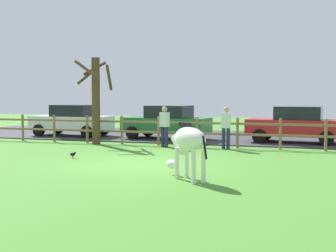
{
  "coord_description": "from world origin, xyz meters",
  "views": [
    {
      "loc": [
        4.81,
        -12.66,
        2.08
      ],
      "look_at": [
        0.51,
        1.11,
        1.1
      ],
      "focal_mm": 48.07,
      "sensor_mm": 36.0,
      "label": 1
    }
  ],
  "objects_px": {
    "bare_tree": "(96,97)",
    "parked_car_white": "(72,120)",
    "zebra": "(188,143)",
    "crow_on_grass": "(73,154)",
    "visitor_right_of_tree": "(226,126)",
    "parked_car_red": "(296,124)",
    "visitor_left_of_tree": "(165,125)",
    "parked_car_green": "(167,122)"
  },
  "relations": [
    {
      "from": "zebra",
      "to": "crow_on_grass",
      "type": "height_order",
      "value": "zebra"
    },
    {
      "from": "zebra",
      "to": "visitor_left_of_tree",
      "type": "relative_size",
      "value": 0.92
    },
    {
      "from": "parked_car_white",
      "to": "parked_car_red",
      "type": "relative_size",
      "value": 0.98
    },
    {
      "from": "zebra",
      "to": "visitor_right_of_tree",
      "type": "xyz_separation_m",
      "value": [
        -0.23,
        6.61,
        -0.02
      ]
    },
    {
      "from": "visitor_right_of_tree",
      "to": "bare_tree",
      "type": "bearing_deg",
      "value": 178.39
    },
    {
      "from": "zebra",
      "to": "visitor_left_of_tree",
      "type": "distance_m",
      "value": 7.13
    },
    {
      "from": "bare_tree",
      "to": "crow_on_grass",
      "type": "distance_m",
      "value": 4.69
    },
    {
      "from": "parked_car_white",
      "to": "parked_car_green",
      "type": "height_order",
      "value": "same"
    },
    {
      "from": "parked_car_green",
      "to": "visitor_left_of_tree",
      "type": "relative_size",
      "value": 2.53
    },
    {
      "from": "visitor_left_of_tree",
      "to": "visitor_right_of_tree",
      "type": "height_order",
      "value": "same"
    },
    {
      "from": "crow_on_grass",
      "to": "parked_car_red",
      "type": "height_order",
      "value": "parked_car_red"
    },
    {
      "from": "bare_tree",
      "to": "visitor_left_of_tree",
      "type": "relative_size",
      "value": 2.24
    },
    {
      "from": "bare_tree",
      "to": "zebra",
      "type": "bearing_deg",
      "value": -49.13
    },
    {
      "from": "bare_tree",
      "to": "parked_car_green",
      "type": "xyz_separation_m",
      "value": [
        2.35,
        2.63,
        -1.18
      ]
    },
    {
      "from": "parked_car_white",
      "to": "bare_tree",
      "type": "bearing_deg",
      "value": -45.28
    },
    {
      "from": "visitor_right_of_tree",
      "to": "zebra",
      "type": "bearing_deg",
      "value": -87.98
    },
    {
      "from": "bare_tree",
      "to": "zebra",
      "type": "distance_m",
      "value": 9.01
    },
    {
      "from": "parked_car_white",
      "to": "parked_car_red",
      "type": "bearing_deg",
      "value": 0.03
    },
    {
      "from": "crow_on_grass",
      "to": "parked_car_white",
      "type": "xyz_separation_m",
      "value": [
        -3.85,
        6.8,
        0.72
      ]
    },
    {
      "from": "parked_car_white",
      "to": "parked_car_red",
      "type": "distance_m",
      "value": 10.8
    },
    {
      "from": "parked_car_white",
      "to": "parked_car_red",
      "type": "xyz_separation_m",
      "value": [
        10.8,
        0.01,
        0.0
      ]
    },
    {
      "from": "bare_tree",
      "to": "parked_car_red",
      "type": "height_order",
      "value": "bare_tree"
    },
    {
      "from": "bare_tree",
      "to": "parked_car_red",
      "type": "distance_m",
      "value": 8.65
    },
    {
      "from": "parked_car_white",
      "to": "zebra",
      "type": "bearing_deg",
      "value": -47.99
    },
    {
      "from": "crow_on_grass",
      "to": "parked_car_white",
      "type": "distance_m",
      "value": 7.85
    },
    {
      "from": "parked_car_red",
      "to": "visitor_right_of_tree",
      "type": "relative_size",
      "value": 2.52
    },
    {
      "from": "zebra",
      "to": "visitor_right_of_tree",
      "type": "height_order",
      "value": "visitor_right_of_tree"
    },
    {
      "from": "crow_on_grass",
      "to": "visitor_left_of_tree",
      "type": "distance_m",
      "value": 4.47
    },
    {
      "from": "parked_car_red",
      "to": "visitor_left_of_tree",
      "type": "relative_size",
      "value": 2.52
    },
    {
      "from": "zebra",
      "to": "crow_on_grass",
      "type": "bearing_deg",
      "value": 150.46
    },
    {
      "from": "zebra",
      "to": "visitor_right_of_tree",
      "type": "bearing_deg",
      "value": 92.02
    },
    {
      "from": "crow_on_grass",
      "to": "visitor_left_of_tree",
      "type": "bearing_deg",
      "value": 63.79
    },
    {
      "from": "bare_tree",
      "to": "parked_car_red",
      "type": "xyz_separation_m",
      "value": [
        8.14,
        2.69,
        -1.18
      ]
    },
    {
      "from": "bare_tree",
      "to": "crow_on_grass",
      "type": "height_order",
      "value": "bare_tree"
    },
    {
      "from": "bare_tree",
      "to": "crow_on_grass",
      "type": "bearing_deg",
      "value": -73.93
    },
    {
      "from": "parked_car_green",
      "to": "parked_car_red",
      "type": "bearing_deg",
      "value": 0.58
    },
    {
      "from": "zebra",
      "to": "visitor_right_of_tree",
      "type": "relative_size",
      "value": 0.92
    },
    {
      "from": "zebra",
      "to": "parked_car_green",
      "type": "xyz_separation_m",
      "value": [
        -3.51,
        9.4,
        -0.08
      ]
    },
    {
      "from": "bare_tree",
      "to": "zebra",
      "type": "xyz_separation_m",
      "value": [
        5.85,
        -6.76,
        -1.09
      ]
    },
    {
      "from": "zebra",
      "to": "crow_on_grass",
      "type": "xyz_separation_m",
      "value": [
        -4.67,
        2.64,
        -0.8
      ]
    },
    {
      "from": "crow_on_grass",
      "to": "bare_tree",
      "type": "bearing_deg",
      "value": 106.07
    },
    {
      "from": "bare_tree",
      "to": "parked_car_white",
      "type": "bearing_deg",
      "value": 134.72
    }
  ]
}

